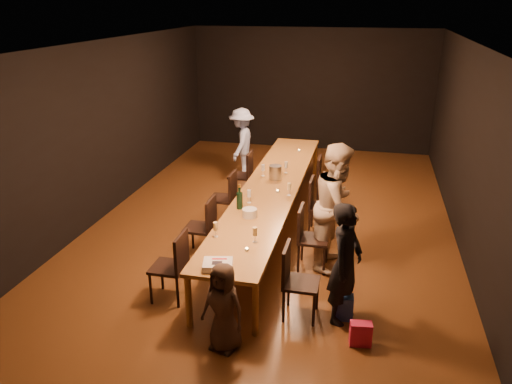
% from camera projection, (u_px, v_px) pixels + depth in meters
% --- Properties ---
extents(ground, '(10.00, 10.00, 0.00)m').
position_uv_depth(ground, '(271.00, 227.00, 8.49)').
color(ground, '#3F250F').
rests_on(ground, ground).
extents(room_shell, '(6.04, 10.04, 3.02)m').
position_uv_depth(room_shell, '(272.00, 106.00, 7.74)').
color(room_shell, black).
rests_on(room_shell, ground).
extents(table, '(0.90, 6.00, 0.75)m').
position_uv_depth(table, '(271.00, 189.00, 8.23)').
color(table, brown).
rests_on(table, ground).
extents(chair_right_0, '(0.42, 0.42, 0.93)m').
position_uv_depth(chair_right_0, '(301.00, 282.00, 5.96)').
color(chair_right_0, black).
rests_on(chair_right_0, ground).
extents(chair_right_1, '(0.42, 0.42, 0.93)m').
position_uv_depth(chair_right_1, '(313.00, 238.00, 7.05)').
color(chair_right_1, black).
rests_on(chair_right_1, ground).
extents(chair_right_2, '(0.42, 0.42, 0.93)m').
position_uv_depth(chair_right_2, '(322.00, 206.00, 8.14)').
color(chair_right_2, black).
rests_on(chair_right_2, ground).
extents(chair_right_3, '(0.42, 0.42, 0.93)m').
position_uv_depth(chair_right_3, '(329.00, 182.00, 9.23)').
color(chair_right_3, black).
rests_on(chair_right_3, ground).
extents(chair_left_0, '(0.42, 0.42, 0.93)m').
position_uv_depth(chair_left_0, '(168.00, 266.00, 6.32)').
color(chair_left_0, black).
rests_on(chair_left_0, ground).
extents(chair_left_1, '(0.42, 0.42, 0.93)m').
position_uv_depth(chair_left_1, '(199.00, 227.00, 7.41)').
color(chair_left_1, black).
rests_on(chair_left_1, ground).
extents(chair_left_2, '(0.42, 0.42, 0.93)m').
position_uv_depth(chair_left_2, '(222.00, 198.00, 8.50)').
color(chair_left_2, black).
rests_on(chair_left_2, ground).
extents(chair_left_3, '(0.42, 0.42, 0.93)m').
position_uv_depth(chair_left_3, '(240.00, 175.00, 9.59)').
color(chair_left_3, black).
rests_on(chair_left_3, ground).
extents(woman_birthday, '(0.52, 0.64, 1.51)m').
position_uv_depth(woman_birthday, '(345.00, 264.00, 5.80)').
color(woman_birthday, black).
rests_on(woman_birthday, ground).
extents(woman_tan, '(0.85, 1.00, 1.82)m').
position_uv_depth(woman_tan, '(338.00, 206.00, 7.00)').
color(woman_tan, beige).
rests_on(woman_tan, ground).
extents(man_blue, '(0.55, 0.96, 1.49)m').
position_uv_depth(man_blue, '(242.00, 143.00, 10.71)').
color(man_blue, '#95ACE6').
rests_on(man_blue, ground).
extents(child, '(0.58, 0.46, 1.04)m').
position_uv_depth(child, '(223.00, 307.00, 5.38)').
color(child, '#3A2A20').
rests_on(child, ground).
extents(gift_bag_red, '(0.26, 0.16, 0.28)m').
position_uv_depth(gift_bag_red, '(361.00, 334.00, 5.56)').
color(gift_bag_red, '#CC1E4C').
rests_on(gift_bag_red, ground).
extents(gift_bag_blue, '(0.26, 0.18, 0.31)m').
position_uv_depth(gift_bag_blue, '(343.00, 307.00, 6.02)').
color(gift_bag_blue, '#224596').
rests_on(gift_bag_blue, ground).
extents(birthday_cake, '(0.39, 0.34, 0.08)m').
position_uv_depth(birthday_cake, '(218.00, 265.00, 5.71)').
color(birthday_cake, white).
rests_on(birthday_cake, table).
extents(plate_stack, '(0.25, 0.25, 0.12)m').
position_uv_depth(plate_stack, '(250.00, 213.00, 7.04)').
color(plate_stack, white).
rests_on(plate_stack, table).
extents(champagne_bottle, '(0.09, 0.09, 0.38)m').
position_uv_depth(champagne_bottle, '(240.00, 197.00, 7.26)').
color(champagne_bottle, black).
rests_on(champagne_bottle, table).
extents(ice_bucket, '(0.27, 0.27, 0.24)m').
position_uv_depth(ice_bucket, '(275.00, 172.00, 8.50)').
color(ice_bucket, '#AEAEB3').
rests_on(ice_bucket, table).
extents(wineglass_0, '(0.06, 0.06, 0.21)m').
position_uv_depth(wineglass_0, '(216.00, 230.00, 6.42)').
color(wineglass_0, beige).
rests_on(wineglass_0, table).
extents(wineglass_1, '(0.06, 0.06, 0.21)m').
position_uv_depth(wineglass_1, '(255.00, 235.00, 6.28)').
color(wineglass_1, beige).
rests_on(wineglass_1, table).
extents(wineglass_2, '(0.06, 0.06, 0.21)m').
position_uv_depth(wineglass_2, '(249.00, 196.00, 7.50)').
color(wineglass_2, silver).
rests_on(wineglass_2, table).
extents(wineglass_3, '(0.06, 0.06, 0.21)m').
position_uv_depth(wineglass_3, '(289.00, 189.00, 7.79)').
color(wineglass_3, beige).
rests_on(wineglass_3, table).
extents(wineglass_4, '(0.06, 0.06, 0.21)m').
position_uv_depth(wineglass_4, '(263.00, 170.00, 8.65)').
color(wineglass_4, silver).
rests_on(wineglass_4, table).
extents(wineglass_5, '(0.06, 0.06, 0.21)m').
position_uv_depth(wineglass_5, '(286.00, 167.00, 8.79)').
color(wineglass_5, silver).
rests_on(wineglass_5, table).
extents(tealight_near, '(0.05, 0.05, 0.03)m').
position_uv_depth(tealight_near, '(247.00, 250.00, 6.10)').
color(tealight_near, '#B2B7B2').
rests_on(tealight_near, table).
extents(tealight_mid, '(0.05, 0.05, 0.03)m').
position_uv_depth(tealight_mid, '(278.00, 191.00, 7.95)').
color(tealight_mid, '#B2B7B2').
rests_on(tealight_mid, table).
extents(tealight_far, '(0.05, 0.05, 0.03)m').
position_uv_depth(tealight_far, '(299.00, 151.00, 10.08)').
color(tealight_far, '#B2B7B2').
rests_on(tealight_far, table).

